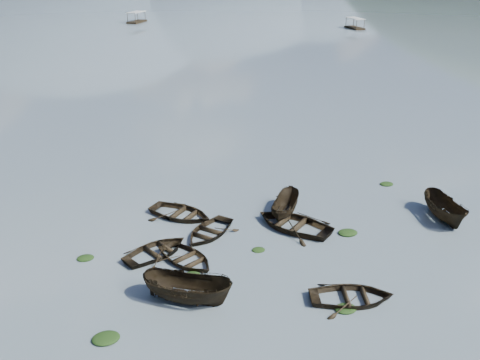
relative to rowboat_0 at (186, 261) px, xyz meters
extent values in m
plane|color=slate|center=(4.39, -6.24, 0.00)|extent=(2400.00, 2400.00, 0.00)
imported|color=black|center=(0.00, 0.00, 0.00)|extent=(4.30, 4.68, 0.79)
imported|color=black|center=(-1.51, 1.11, 0.00)|extent=(4.83, 4.43, 0.82)
imported|color=black|center=(-0.44, -3.64, 0.00)|extent=(4.84, 3.75, 1.77)
imported|color=black|center=(6.96, 2.29, 0.00)|extent=(5.88, 5.96, 1.01)
imported|color=black|center=(7.35, -5.42, 0.00)|extent=(4.65, 3.73, 0.86)
imported|color=black|center=(16.60, 1.19, 0.00)|extent=(2.01, 4.49, 1.68)
imported|color=black|center=(0.39, 5.38, 0.00)|extent=(5.28, 5.16, 0.89)
imported|color=black|center=(1.74, 2.70, 0.00)|extent=(4.71, 4.75, 0.81)
imported|color=black|center=(6.97, 4.16, 0.00)|extent=(3.23, 3.99, 1.47)
ellipsoid|color=black|center=(-4.35, -5.55, 0.00)|extent=(1.24, 1.01, 0.27)
ellipsoid|color=black|center=(0.08, -1.48, 0.00)|extent=(0.90, 0.72, 0.20)
ellipsoid|color=black|center=(6.78, -6.00, 0.00)|extent=(1.08, 0.87, 0.23)
ellipsoid|color=black|center=(4.16, 0.21, 0.00)|extent=(0.77, 0.65, 0.17)
ellipsoid|color=black|center=(9.91, 0.84, 0.00)|extent=(1.20, 0.95, 0.25)
ellipsoid|color=black|center=(-5.42, 1.56, 0.00)|extent=(0.95, 0.77, 0.20)
ellipsoid|color=black|center=(6.66, 3.55, 0.00)|extent=(0.87, 0.72, 0.18)
ellipsoid|color=black|center=(15.64, 6.96, 0.00)|extent=(1.00, 0.80, 0.22)
camera|label=1|loc=(-2.91, -25.14, 15.82)|focal=40.00mm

